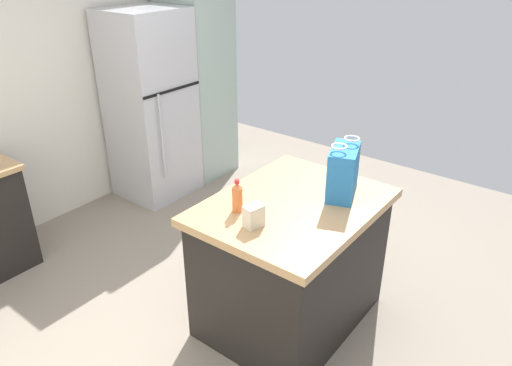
{
  "coord_description": "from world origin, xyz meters",
  "views": [
    {
      "loc": [
        -2.16,
        -1.82,
        2.43
      ],
      "look_at": [
        0.13,
        -0.07,
        0.98
      ],
      "focal_mm": 34.06,
      "sensor_mm": 36.0,
      "label": 1
    }
  ],
  "objects": [
    {
      "name": "shopping_bag",
      "position": [
        0.42,
        -0.55,
        1.1
      ],
      "size": [
        0.36,
        0.27,
        0.37
      ],
      "color": "#236BAD",
      "rests_on": "kitchen_island"
    },
    {
      "name": "bottle",
      "position": [
        -0.16,
        -0.15,
        1.03
      ],
      "size": [
        0.07,
        0.07,
        0.21
      ],
      "color": "#C66633",
      "rests_on": "kitchen_island"
    },
    {
      "name": "back_wall",
      "position": [
        -0.02,
        2.28,
        1.31
      ],
      "size": [
        5.2,
        0.13,
        2.62
      ],
      "color": "silver",
      "rests_on": "ground"
    },
    {
      "name": "refrigerator",
      "position": [
        0.92,
        1.87,
        0.94
      ],
      "size": [
        0.72,
        0.7,
        1.88
      ],
      "color": "#B7B7BC",
      "rests_on": "ground"
    },
    {
      "name": "kitchen_island",
      "position": [
        0.13,
        -0.37,
        0.47
      ],
      "size": [
        1.22,
        0.95,
        0.93
      ],
      "color": "black",
      "rests_on": "ground"
    },
    {
      "name": "ground",
      "position": [
        0.0,
        0.0,
        0.0
      ],
      "size": [
        6.24,
        6.24,
        0.0
      ],
      "primitive_type": "plane",
      "color": "gray"
    },
    {
      "name": "small_box",
      "position": [
        -0.25,
        -0.34,
        1.0
      ],
      "size": [
        0.13,
        0.1,
        0.14
      ],
      "primitive_type": "cube",
      "rotation": [
        0.0,
        0.0,
        -0.22
      ],
      "color": "beige",
      "rests_on": "kitchen_island"
    },
    {
      "name": "tall_cabinet",
      "position": [
        1.6,
        1.87,
        1.05
      ],
      "size": [
        0.6,
        0.63,
        2.11
      ],
      "color": "#9EB2A8",
      "rests_on": "ground"
    }
  ]
}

